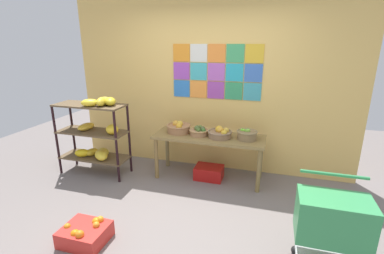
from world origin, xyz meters
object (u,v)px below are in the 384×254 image
at_px(banana_shelf_unit, 96,131).
at_px(fruit_basket_back_left, 247,135).
at_px(fruit_basket_right, 220,133).
at_px(display_table, 209,141).
at_px(shopping_cart, 332,222).
at_px(produce_crate_under_table, 209,172).
at_px(orange_crate_foreground, 85,234).
at_px(fruit_basket_centre, 199,131).
at_px(fruit_basket_back_right, 179,128).

relative_size(banana_shelf_unit, fruit_basket_back_left, 4.22).
bearing_deg(fruit_basket_right, banana_shelf_unit, -170.60).
xyz_separation_m(banana_shelf_unit, display_table, (1.68, 0.33, -0.12)).
height_order(fruit_basket_back_left, shopping_cart, shopping_cart).
xyz_separation_m(produce_crate_under_table, orange_crate_foreground, (-0.91, -1.74, -0.00)).
xyz_separation_m(fruit_basket_centre, produce_crate_under_table, (0.16, -0.01, -0.64)).
relative_size(fruit_basket_back_right, fruit_basket_back_left, 1.26).
height_order(fruit_basket_right, orange_crate_foreground, fruit_basket_right).
xyz_separation_m(display_table, fruit_basket_right, (0.17, -0.03, 0.16)).
height_order(fruit_basket_centre, fruit_basket_back_left, fruit_basket_back_left).
bearing_deg(produce_crate_under_table, fruit_basket_back_right, 174.42).
bearing_deg(banana_shelf_unit, fruit_basket_centre, 11.85).
distance_m(fruit_basket_right, produce_crate_under_table, 0.67).
distance_m(fruit_basket_back_right, produce_crate_under_table, 0.82).
xyz_separation_m(banana_shelf_unit, fruit_basket_centre, (1.54, 0.32, 0.03)).
bearing_deg(display_table, fruit_basket_back_right, 176.49).
bearing_deg(fruit_basket_back_left, produce_crate_under_table, -178.17).
relative_size(fruit_basket_centre, orange_crate_foreground, 0.63).
bearing_deg(produce_crate_under_table, display_table, 128.00).
bearing_deg(fruit_basket_centre, shopping_cart, -42.38).
bearing_deg(display_table, fruit_basket_back_left, -0.20).
height_order(fruit_basket_right, fruit_basket_centre, fruit_basket_right).
relative_size(banana_shelf_unit, produce_crate_under_table, 2.96).
distance_m(banana_shelf_unit, produce_crate_under_table, 1.83).
height_order(fruit_basket_right, fruit_basket_back_right, fruit_basket_back_right).
xyz_separation_m(fruit_basket_back_left, produce_crate_under_table, (-0.53, -0.02, -0.65)).
xyz_separation_m(fruit_basket_back_right, shopping_cart, (1.92, -1.49, -0.24)).
distance_m(orange_crate_foreground, shopping_cart, 2.39).
bearing_deg(orange_crate_foreground, produce_crate_under_table, 62.47).
bearing_deg(fruit_basket_centre, orange_crate_foreground, -113.08).
bearing_deg(produce_crate_under_table, fruit_basket_centre, 177.69).
distance_m(banana_shelf_unit, fruit_basket_back_right, 1.26).
xyz_separation_m(fruit_basket_back_left, orange_crate_foreground, (-1.44, -1.76, -0.65)).
height_order(display_table, fruit_basket_centre, fruit_basket_centre).
xyz_separation_m(produce_crate_under_table, shopping_cart, (1.43, -1.44, 0.41)).
relative_size(fruit_basket_right, fruit_basket_back_right, 0.95).
height_order(fruit_basket_right, fruit_basket_back_left, fruit_basket_right).
bearing_deg(fruit_basket_right, fruit_basket_centre, 177.25).
bearing_deg(display_table, fruit_basket_centre, -175.23).
bearing_deg(fruit_basket_right, orange_crate_foreground, -121.52).
bearing_deg(banana_shelf_unit, fruit_basket_back_left, 8.48).
distance_m(fruit_basket_back_right, orange_crate_foreground, 1.95).
distance_m(fruit_basket_back_left, produce_crate_under_table, 0.84).
distance_m(banana_shelf_unit, fruit_basket_back_left, 2.25).
relative_size(display_table, shopping_cart, 1.86).
height_order(banana_shelf_unit, fruit_basket_right, banana_shelf_unit).
relative_size(fruit_basket_centre, produce_crate_under_table, 0.69).
relative_size(fruit_basket_right, fruit_basket_back_left, 1.20).
relative_size(produce_crate_under_table, shopping_cart, 0.48).
relative_size(fruit_basket_back_right, shopping_cart, 0.42).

